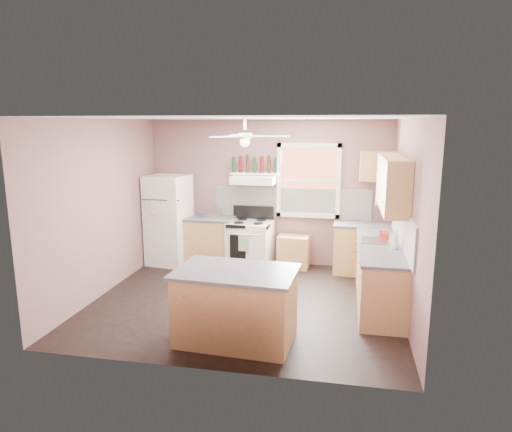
% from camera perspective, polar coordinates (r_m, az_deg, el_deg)
% --- Properties ---
extents(floor, '(4.50, 4.50, 0.00)m').
position_cam_1_polar(floor, '(7.00, -1.30, -10.54)').
color(floor, black).
rests_on(floor, ground).
extents(ceiling, '(4.50, 4.50, 0.00)m').
position_cam_1_polar(ceiling, '(6.48, -1.41, 12.16)').
color(ceiling, white).
rests_on(ceiling, ground).
extents(wall_back, '(4.50, 0.05, 2.70)m').
position_cam_1_polar(wall_back, '(8.57, 1.55, 2.94)').
color(wall_back, '#7B5755').
rests_on(wall_back, ground).
extents(wall_right, '(0.05, 4.00, 2.70)m').
position_cam_1_polar(wall_right, '(6.52, 18.58, -0.39)').
color(wall_right, '#7B5755').
rests_on(wall_right, ground).
extents(wall_left, '(0.05, 4.00, 2.70)m').
position_cam_1_polar(wall_left, '(7.43, -18.76, 1.00)').
color(wall_left, '#7B5755').
rests_on(wall_left, ground).
extents(backsplash_back, '(2.90, 0.03, 0.55)m').
position_cam_1_polar(backsplash_back, '(8.49, 4.50, 1.64)').
color(backsplash_back, white).
rests_on(backsplash_back, wall_back).
extents(backsplash_right, '(0.03, 2.60, 0.55)m').
position_cam_1_polar(backsplash_right, '(6.84, 17.84, -1.30)').
color(backsplash_right, white).
rests_on(backsplash_right, wall_right).
extents(window_view, '(1.00, 0.02, 1.20)m').
position_cam_1_polar(window_view, '(8.40, 6.58, 4.42)').
color(window_view, brown).
rests_on(window_view, wall_back).
extents(window_frame, '(1.16, 0.07, 1.36)m').
position_cam_1_polar(window_frame, '(8.37, 6.57, 4.40)').
color(window_frame, white).
rests_on(window_frame, wall_back).
extents(refrigerator, '(0.80, 0.78, 1.68)m').
position_cam_1_polar(refrigerator, '(8.73, -10.84, -0.49)').
color(refrigerator, white).
rests_on(refrigerator, floor).
extents(base_cabinet_left, '(0.90, 0.60, 0.86)m').
position_cam_1_polar(base_cabinet_left, '(8.68, -5.76, -3.20)').
color(base_cabinet_left, '#B17949').
rests_on(base_cabinet_left, floor).
extents(counter_left, '(0.92, 0.62, 0.04)m').
position_cam_1_polar(counter_left, '(8.58, -5.83, -0.29)').
color(counter_left, '#47474A').
rests_on(counter_left, base_cabinet_left).
extents(toaster, '(0.30, 0.19, 0.18)m').
position_cam_1_polar(toaster, '(8.51, -5.36, 0.38)').
color(toaster, silver).
rests_on(toaster, counter_left).
extents(stove, '(0.83, 0.71, 0.86)m').
position_cam_1_polar(stove, '(8.43, -0.73, -3.58)').
color(stove, white).
rests_on(stove, floor).
extents(range_hood, '(0.78, 0.50, 0.14)m').
position_cam_1_polar(range_hood, '(8.30, -0.32, 4.56)').
color(range_hood, white).
rests_on(range_hood, wall_back).
extents(bottle_shelf, '(0.90, 0.26, 0.03)m').
position_cam_1_polar(bottle_shelf, '(8.41, -0.16, 5.33)').
color(bottle_shelf, white).
rests_on(bottle_shelf, range_hood).
extents(cart, '(0.58, 0.40, 0.56)m').
position_cam_1_polar(cart, '(8.46, 4.68, -4.63)').
color(cart, '#B17949').
rests_on(cart, floor).
extents(base_cabinet_corner, '(1.00, 0.60, 0.86)m').
position_cam_1_polar(base_cabinet_corner, '(8.33, 13.12, -4.07)').
color(base_cabinet_corner, '#B17949').
rests_on(base_cabinet_corner, floor).
extents(base_cabinet_right, '(0.60, 2.20, 0.86)m').
position_cam_1_polar(base_cabinet_right, '(7.01, 15.14, -7.17)').
color(base_cabinet_right, '#B17949').
rests_on(base_cabinet_right, floor).
extents(counter_corner, '(1.02, 0.62, 0.04)m').
position_cam_1_polar(counter_corner, '(8.23, 13.27, -1.05)').
color(counter_corner, '#47474A').
rests_on(counter_corner, base_cabinet_corner).
extents(counter_right, '(0.62, 2.22, 0.04)m').
position_cam_1_polar(counter_right, '(6.88, 15.25, -3.61)').
color(counter_right, '#47474A').
rests_on(counter_right, base_cabinet_right).
extents(sink, '(0.55, 0.45, 0.03)m').
position_cam_1_polar(sink, '(7.07, 15.15, -3.07)').
color(sink, silver).
rests_on(sink, counter_right).
extents(faucet, '(0.03, 0.03, 0.14)m').
position_cam_1_polar(faucet, '(7.06, 16.47, -2.53)').
color(faucet, silver).
rests_on(faucet, sink).
extents(upper_cabinet_right, '(0.33, 1.80, 0.76)m').
position_cam_1_polar(upper_cabinet_right, '(6.92, 16.69, 4.00)').
color(upper_cabinet_right, '#B17949').
rests_on(upper_cabinet_right, wall_right).
extents(upper_cabinet_corner, '(0.60, 0.33, 0.52)m').
position_cam_1_polar(upper_cabinet_corner, '(8.21, 14.96, 6.05)').
color(upper_cabinet_corner, '#B17949').
rests_on(upper_cabinet_corner, wall_back).
extents(paper_towel, '(0.26, 0.12, 0.12)m').
position_cam_1_polar(paper_towel, '(8.33, 15.54, 1.59)').
color(paper_towel, white).
rests_on(paper_towel, wall_back).
extents(island, '(1.42, 0.95, 0.86)m').
position_cam_1_polar(island, '(5.67, -2.50, -11.30)').
color(island, '#B17949').
rests_on(island, floor).
extents(island_top, '(1.51, 1.03, 0.04)m').
position_cam_1_polar(island_top, '(5.51, -2.54, -6.98)').
color(island_top, '#47474A').
rests_on(island_top, island).
extents(ceiling_fan_hub, '(0.20, 0.20, 0.08)m').
position_cam_1_polar(ceiling_fan_hub, '(6.49, -1.40, 9.95)').
color(ceiling_fan_hub, white).
rests_on(ceiling_fan_hub, ceiling).
extents(soap_bottle, '(0.15, 0.15, 0.27)m').
position_cam_1_polar(soap_bottle, '(6.69, 17.05, -2.78)').
color(soap_bottle, silver).
rests_on(soap_bottle, counter_right).
extents(red_caddy, '(0.20, 0.15, 0.10)m').
position_cam_1_polar(red_caddy, '(7.35, 15.92, -2.12)').
color(red_caddy, red).
rests_on(red_caddy, counter_right).
extents(wine_bottles, '(0.86, 0.06, 0.31)m').
position_cam_1_polar(wine_bottles, '(8.39, -0.15, 6.41)').
color(wine_bottles, '#143819').
rests_on(wine_bottles, bottle_shelf).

